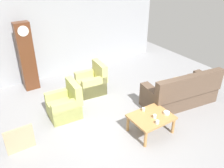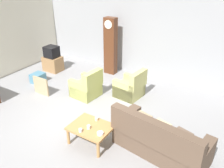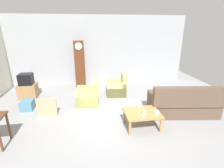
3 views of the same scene
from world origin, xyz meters
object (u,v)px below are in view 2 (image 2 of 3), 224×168
(armchair_olive_far, at_px, (130,88))
(grandfather_clock, at_px, (111,46))
(armchair_olive_near, at_px, (87,87))
(cup_blue_rimmed, at_px, (80,130))
(couch_floral, at_px, (159,141))
(tv_stand_cabinet, at_px, (53,64))
(bowl_white_stacked, at_px, (100,133))
(tv_crt, at_px, (52,52))
(cup_cream_tall, at_px, (96,119))
(cup_white_porcelain, at_px, (89,127))
(framed_picture_leaning, at_px, (41,86))
(storage_box_blue, at_px, (38,78))
(coffee_table_wood, at_px, (91,129))

(armchair_olive_far, xyz_separation_m, grandfather_clock, (-1.51, 1.24, 0.75))
(armchair_olive_near, height_order, cup_blue_rimmed, armchair_olive_near)
(cup_blue_rimmed, bearing_deg, armchair_olive_near, 123.72)
(couch_floral, relative_size, tv_stand_cabinet, 3.24)
(grandfather_clock, bearing_deg, bowl_white_stacked, -61.02)
(couch_floral, xyz_separation_m, tv_crt, (-5.29, 2.21, 0.42))
(grandfather_clock, distance_m, cup_cream_tall, 3.86)
(cup_white_porcelain, bearing_deg, armchair_olive_far, 95.72)
(cup_white_porcelain, bearing_deg, framed_picture_leaning, 157.31)
(tv_stand_cabinet, relative_size, cup_blue_rimmed, 8.41)
(armchair_olive_far, bearing_deg, tv_stand_cabinet, 176.15)
(framed_picture_leaning, bearing_deg, grandfather_clock, 69.22)
(armchair_olive_near, bearing_deg, tv_stand_cabinet, 158.26)
(framed_picture_leaning, bearing_deg, cup_white_porcelain, -22.69)
(storage_box_blue, relative_size, cup_blue_rimmed, 5.60)
(framed_picture_leaning, xyz_separation_m, cup_blue_rimmed, (2.67, -1.34, 0.21))
(framed_picture_leaning, relative_size, storage_box_blue, 1.32)
(armchair_olive_far, xyz_separation_m, bowl_white_stacked, (0.60, -2.56, 0.18))
(bowl_white_stacked, bearing_deg, cup_cream_tall, 133.71)
(storage_box_blue, height_order, cup_white_porcelain, cup_white_porcelain)
(armchair_olive_far, bearing_deg, couch_floral, -48.37)
(bowl_white_stacked, bearing_deg, cup_white_porcelain, 174.75)
(tv_stand_cabinet, relative_size, cup_cream_tall, 8.38)
(coffee_table_wood, relative_size, cup_cream_tall, 11.83)
(coffee_table_wood, distance_m, tv_stand_cabinet, 4.63)
(armchair_olive_near, distance_m, cup_white_porcelain, 2.33)
(grandfather_clock, height_order, tv_stand_cabinet, grandfather_clock)
(grandfather_clock, relative_size, tv_crt, 4.39)
(framed_picture_leaning, xyz_separation_m, cup_white_porcelain, (2.76, -1.15, 0.21))
(cup_blue_rimmed, bearing_deg, tv_crt, 141.42)
(storage_box_blue, bearing_deg, armchair_olive_near, 3.22)
(framed_picture_leaning, xyz_separation_m, storage_box_blue, (-0.76, 0.56, -0.13))
(armchair_olive_near, relative_size, bowl_white_stacked, 6.33)
(tv_stand_cabinet, bearing_deg, armchair_olive_far, -3.85)
(coffee_table_wood, relative_size, grandfather_clock, 0.46)
(grandfather_clock, bearing_deg, tv_crt, -153.73)
(tv_stand_cabinet, relative_size, tv_crt, 1.42)
(tv_stand_cabinet, bearing_deg, coffee_table_wood, -35.24)
(cup_blue_rimmed, xyz_separation_m, cup_cream_tall, (0.06, 0.54, 0.00))
(armchair_olive_far, bearing_deg, storage_box_blue, -165.90)
(tv_stand_cabinet, xyz_separation_m, cup_blue_rimmed, (3.70, -2.95, 0.22))
(grandfather_clock, relative_size, bowl_white_stacked, 14.50)
(couch_floral, distance_m, tv_stand_cabinet, 5.73)
(cup_white_porcelain, xyz_separation_m, cup_blue_rimmed, (-0.09, -0.18, -0.01))
(grandfather_clock, relative_size, storage_box_blue, 4.66)
(cup_cream_tall, bearing_deg, framed_picture_leaning, 163.80)
(armchair_olive_near, relative_size, cup_blue_rimmed, 11.37)
(framed_picture_leaning, bearing_deg, armchair_olive_near, 27.06)
(couch_floral, distance_m, storage_box_blue, 5.15)
(tv_stand_cabinet, bearing_deg, framed_picture_leaning, -57.38)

